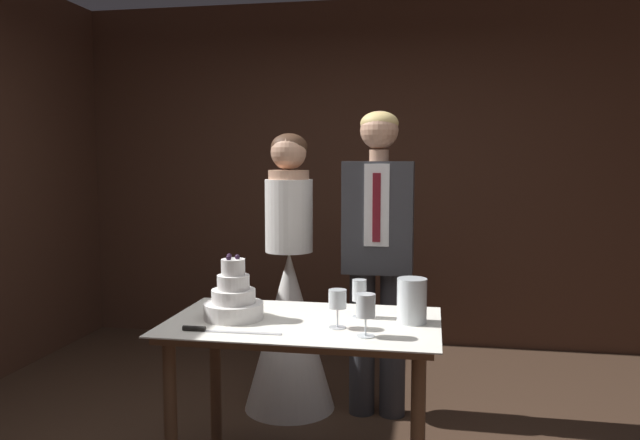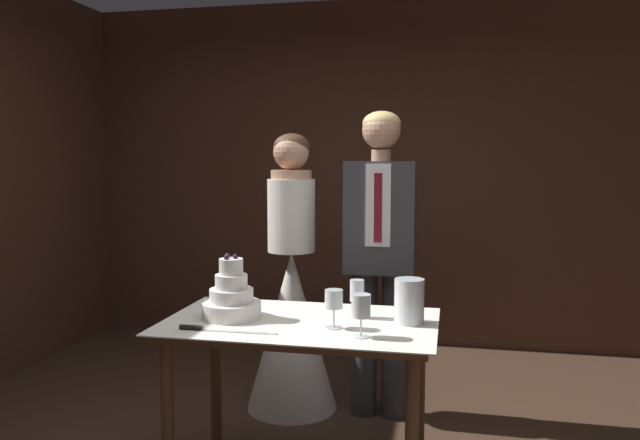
% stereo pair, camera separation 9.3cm
% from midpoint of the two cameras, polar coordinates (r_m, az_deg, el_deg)
% --- Properties ---
extents(wall_back, '(4.67, 0.12, 2.74)m').
position_cam_midpoint_polar(wall_back, '(5.10, 3.99, 4.23)').
color(wall_back, '#472B1E').
rests_on(wall_back, ground_plane).
extents(cake_table, '(1.22, 0.74, 0.77)m').
position_cam_midpoint_polar(cake_table, '(2.87, -0.84, -11.17)').
color(cake_table, brown).
rests_on(cake_table, ground_plane).
extents(tiered_cake, '(0.27, 0.27, 0.30)m').
position_cam_midpoint_polar(tiered_cake, '(2.90, -7.17, -7.15)').
color(tiered_cake, white).
rests_on(tiered_cake, cake_table).
extents(cake_knife, '(0.43, 0.03, 0.02)m').
position_cam_midpoint_polar(cake_knife, '(2.72, -9.15, -9.83)').
color(cake_knife, silver).
rests_on(cake_knife, cake_table).
extents(wine_glass_near, '(0.07, 0.07, 0.18)m').
position_cam_midpoint_polar(wine_glass_near, '(2.88, 4.34, -6.63)').
color(wine_glass_near, silver).
rests_on(wine_glass_near, cake_table).
extents(wine_glass_middle, '(0.08, 0.08, 0.18)m').
position_cam_midpoint_polar(wine_glass_middle, '(2.58, 4.81, -7.94)').
color(wine_glass_middle, silver).
rests_on(wine_glass_middle, cake_table).
extents(wine_glass_far, '(0.08, 0.08, 0.17)m').
position_cam_midpoint_polar(wine_glass_far, '(2.70, 2.27, -7.43)').
color(wine_glass_far, silver).
rests_on(wine_glass_far, cake_table).
extents(hurricane_candle, '(0.13, 0.13, 0.20)m').
position_cam_midpoint_polar(hurricane_candle, '(2.82, 9.10, -7.43)').
color(hurricane_candle, silver).
rests_on(hurricane_candle, cake_table).
extents(bride, '(0.54, 0.54, 1.64)m').
position_cam_midpoint_polar(bride, '(3.75, -1.88, -8.11)').
color(bride, white).
rests_on(bride, ground_plane).
extents(groom, '(0.40, 0.25, 1.76)m').
position_cam_midpoint_polar(groom, '(3.59, 6.27, -2.39)').
color(groom, '#38383D').
rests_on(groom, ground_plane).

